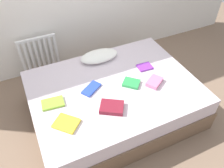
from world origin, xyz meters
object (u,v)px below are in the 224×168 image
Objects in this scene: textbook_green at (131,83)px; radiator at (39,54)px; pillow at (99,56)px; textbook_yellow at (66,123)px; textbook_pink at (154,82)px; textbook_lime at (53,103)px; bed at (114,100)px; textbook_blue at (91,89)px; textbook_maroon at (112,107)px; textbook_purple at (145,67)px.

radiator is at bearing 167.56° from textbook_green.
pillow reaches higher than textbook_yellow.
radiator is 0.97m from pillow.
textbook_pink is 1.20m from textbook_lime.
textbook_yellow is at bearing -90.70° from radiator.
textbook_lime is at bearing 178.90° from bed.
textbook_blue is at bearing 87.70° from textbook_yellow.
bed is 1.38m from radiator.
bed is at bearing 71.05° from textbook_yellow.
textbook_maroon is 1.19× the size of textbook_pink.
textbook_lime is (-0.78, -0.54, -0.04)m from pillow.
textbook_lime is (-1.19, 0.19, -0.01)m from textbook_pink.
textbook_maroon is at bearing -141.90° from textbook_purple.
textbook_purple is 0.37m from textbook_green.
bed is 0.46m from textbook_maroon.
textbook_lime is (-0.06, 0.33, -0.00)m from textbook_yellow.
textbook_yellow is 1.13× the size of textbook_pink.
pillow is at bearing 87.07° from textbook_pink.
textbook_pink is 0.76m from textbook_blue.
textbook_green is at bearing 65.91° from textbook_maroon.
radiator is at bearing 96.58° from textbook_pink.
textbook_blue is at bearing 130.39° from textbook_pink.
pillow is at bearing -42.60° from radiator.
textbook_yellow is at bearing -149.10° from textbook_maroon.
textbook_blue is 1.28× the size of textbook_green.
textbook_purple is at bearing 77.11° from textbook_green.
bed is 0.56m from textbook_pink.
pillow is (0.70, -0.65, 0.18)m from radiator.
textbook_maroon is 0.50m from textbook_yellow.
textbook_green is (0.16, -0.62, -0.04)m from pillow.
textbook_purple is at bearing -41.80° from pillow.
bed is 8.13× the size of textbook_blue.
textbook_maroon reaches higher than textbook_yellow.
textbook_yellow is (-1.19, -0.45, 0.00)m from textbook_purple.
textbook_maroon reaches higher than textbook_blue.
pillow reaches higher than textbook_maroon.
textbook_pink reaches higher than textbook_green.
pillow reaches higher than textbook_pink.
textbook_pink reaches higher than textbook_blue.
textbook_maroon is at bearing -118.65° from bed.
radiator is at bearing 139.42° from textbook_maroon.
textbook_lime reaches higher than bed.
bed is at bearing -43.66° from textbook_blue.
textbook_maroon is 0.45m from textbook_green.
radiator reaches higher than bed.
bed is 3.53× the size of radiator.
textbook_green reaches higher than textbook_blue.
textbook_green is (0.86, -1.27, 0.14)m from radiator.
textbook_blue is (-0.78, -0.09, 0.00)m from textbook_purple.
textbook_pink reaches higher than textbook_yellow.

